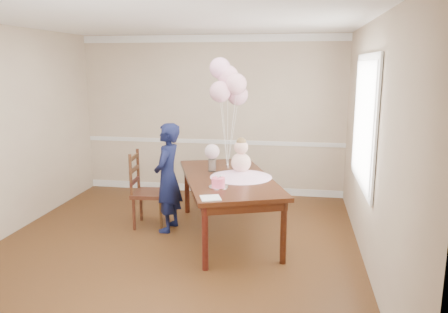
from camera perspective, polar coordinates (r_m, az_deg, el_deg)
floor at (r=5.48m, az=-6.70°, el=-11.88°), size 4.50×5.00×0.00m
ceiling at (r=5.04m, az=-7.47°, el=17.46°), size 4.50×5.00×0.02m
wall_back at (r=7.50m, az=-1.59°, el=5.36°), size 4.50×0.02×2.70m
wall_front at (r=2.85m, az=-21.60°, el=-6.34°), size 4.50×0.02×2.70m
wall_right at (r=4.95m, az=18.79°, el=1.33°), size 0.02×5.00×2.70m
chair_rail_trim at (r=7.55m, az=-1.59°, el=1.95°), size 4.50×0.02×0.07m
crown_molding at (r=7.45m, az=-1.67°, el=15.17°), size 4.50×0.02×0.12m
baseboard_trim at (r=7.74m, az=-1.55°, el=-4.18°), size 4.50×0.02×0.12m
window_frame at (r=5.40m, az=17.89°, el=4.38°), size 0.02×1.66×1.56m
window_blinds at (r=5.40m, az=17.70°, el=4.39°), size 0.01×1.50×1.40m
dining_table_top at (r=5.65m, az=0.54°, el=-2.88°), size 1.71×2.34×0.05m
table_apron at (r=5.67m, az=0.54°, el=-3.65°), size 1.58×2.20×0.11m
table_leg_fl at (r=4.80m, az=-2.49°, el=-10.60°), size 0.09×0.09×0.74m
table_leg_fr at (r=4.99m, az=7.77°, el=-9.81°), size 0.09×0.09×0.74m
table_leg_bl at (r=6.61m, az=-4.85°, el=-4.25°), size 0.09×0.09×0.74m
table_leg_br at (r=6.75m, az=2.64°, el=-3.88°), size 0.09×0.09×0.74m
baby_skirt at (r=5.61m, az=2.23°, el=-2.16°), size 1.03×1.03×0.11m
baby_torso at (r=5.58m, az=2.24°, el=-0.79°), size 0.25×0.25×0.25m
baby_head at (r=5.54m, az=2.26°, el=1.22°), size 0.18×0.18×0.18m
baby_hair at (r=5.53m, az=2.26°, el=1.87°), size 0.13×0.13×0.13m
cake_platter at (r=5.15m, az=-0.75°, el=-3.98°), size 0.30×0.30×0.01m
birthday_cake at (r=5.14m, az=-0.75°, el=-3.37°), size 0.20×0.20×0.11m
cake_flower_a at (r=5.12m, az=-0.75°, el=-2.63°), size 0.03×0.03×0.03m
cake_flower_b at (r=5.15m, az=-0.45°, el=-2.56°), size 0.03×0.03×0.03m
rose_vase_near at (r=5.90m, az=-1.55°, el=-1.14°), size 0.14×0.14×0.17m
roses_near at (r=5.86m, az=-1.56°, el=0.66°), size 0.20×0.20×0.20m
napkin at (r=4.73m, az=-1.77°, el=-5.43°), size 0.27×0.27×0.01m
balloon_weight at (r=6.21m, az=0.47°, el=-1.17°), size 0.05×0.05×0.02m
balloon_a at (r=6.04m, az=-0.50°, el=8.46°), size 0.29×0.29×0.29m
balloon_b at (r=6.02m, az=1.58°, el=9.45°), size 0.29×0.29×0.29m
balloon_c at (r=6.16m, az=0.50°, el=10.49°), size 0.29×0.29×0.29m
balloon_d at (r=6.16m, az=-0.52°, el=11.47°), size 0.29×0.29×0.29m
balloon_e at (r=6.18m, az=1.79°, el=8.04°), size 0.29×0.29×0.29m
balloon_ribbon_a at (r=6.11m, az=-0.01°, el=2.85°), size 0.09×0.04×0.88m
balloon_ribbon_b at (r=6.10m, az=1.01°, el=3.33°), size 0.12×0.02×0.98m
balloon_ribbon_c at (r=6.16m, az=0.48°, el=3.91°), size 0.02×0.10×1.09m
balloon_ribbon_d at (r=6.15m, az=-0.02°, el=4.39°), size 0.12×0.07×1.19m
balloon_ribbon_e at (r=6.18m, az=1.12°, el=2.70°), size 0.12×0.12×0.82m
dining_chair_seat at (r=6.12m, az=-9.63°, el=-4.77°), size 0.50×0.50×0.05m
chair_leg_fl at (r=6.07m, az=-11.69°, el=-7.40°), size 0.05×0.05×0.44m
chair_leg_fr at (r=5.98m, az=-8.23°, el=-7.57°), size 0.05×0.05×0.44m
chair_leg_bl at (r=6.41m, az=-10.79°, el=-6.32°), size 0.05×0.05×0.44m
chair_leg_br at (r=6.33m, az=-7.51°, el=-6.46°), size 0.05×0.05×0.44m
chair_back_post_l at (r=5.92m, az=-12.10°, el=-2.43°), size 0.05×0.05×0.58m
chair_back_post_r at (r=6.27m, az=-11.16°, el=-1.60°), size 0.05×0.05×0.58m
chair_slat_low at (r=6.13m, az=-11.57°, el=-3.13°), size 0.07×0.41×0.05m
chair_slat_mid at (r=6.09m, az=-11.63°, el=-1.63°), size 0.07×0.41×0.05m
chair_slat_top at (r=6.05m, az=-11.70°, el=-0.11°), size 0.07×0.41×0.05m
woman at (r=5.86m, az=-7.36°, el=-2.75°), size 0.39×0.55×1.46m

